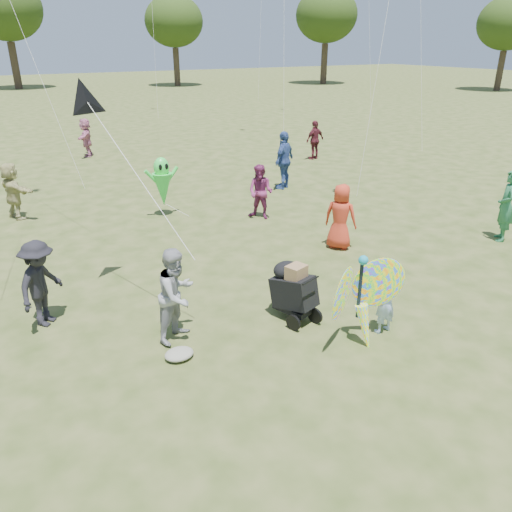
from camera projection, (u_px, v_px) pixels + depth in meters
The scene contains 17 objects.
ground at pixel (310, 343), 8.53m from camera, with size 160.00×160.00×0.00m, color #51592B.
child_girl at pixel (385, 301), 8.62m from camera, with size 0.45×0.29×1.22m, color #A3BEE7.
adult_man at pixel (177, 295), 8.37m from camera, with size 0.81×0.63×1.66m, color gray.
grey_bag at pixel (179, 354), 8.09m from camera, with size 0.48×0.39×0.15m, color gray.
crowd_a at pixel (340, 217), 12.13m from camera, with size 0.79×0.51×1.62m, color red.
crowd_b at pixel (41, 284), 8.81m from camera, with size 1.04×0.60×1.61m, color black.
crowd_c at pixel (284, 160), 17.06m from camera, with size 1.15×0.48×1.96m, color #344D8F.
crowd_d at pixel (13, 191), 14.19m from camera, with size 1.51×0.48×1.63m, color tan.
crowd_e at pixel (261, 192), 14.20m from camera, with size 0.76×0.59×1.56m, color #7B2958.
crowd_f at pixel (506, 206), 12.58m from camera, with size 0.66×0.44×1.82m, color #296F45.
crowd_h at pixel (315, 140), 21.39m from camera, with size 0.96×0.40×1.64m, color #541C25.
crowd_j at pixel (86, 137), 21.91m from camera, with size 1.53×0.49×1.65m, color #BE6C8D.
jogging_stroller at pixel (293, 288), 9.08m from camera, with size 0.69×1.12×1.09m.
butterfly_kite at pixel (362, 300), 8.20m from camera, with size 1.74×0.75×1.82m.
delta_kite_rig at pixel (88, 103), 8.80m from camera, with size 1.40×2.57×2.83m.
alien_kite at pixel (163, 184), 14.29m from camera, with size 1.12×0.69×1.74m.
tree_line at pixel (40, 14), 43.10m from camera, with size 91.78×33.60×10.79m.
Camera 1 is at (-4.47, -5.77, 4.76)m, focal length 35.00 mm.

